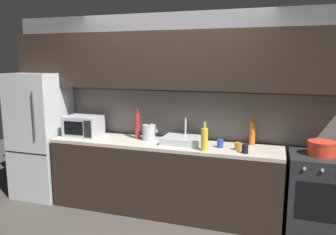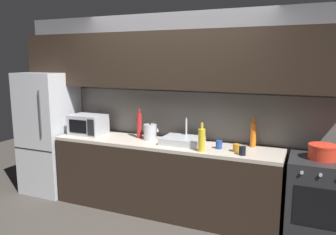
{
  "view_description": "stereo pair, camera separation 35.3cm",
  "coord_description": "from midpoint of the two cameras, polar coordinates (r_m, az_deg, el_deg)",
  "views": [
    {
      "loc": [
        1.29,
        -2.85,
        1.9
      ],
      "look_at": [
        0.07,
        0.9,
        1.22
      ],
      "focal_mm": 35.31,
      "sensor_mm": 36.0,
      "label": 1
    },
    {
      "loc": [
        1.62,
        -2.72,
        1.9
      ],
      "look_at": [
        0.07,
        0.9,
        1.22
      ],
      "focal_mm": 35.31,
      "sensor_mm": 36.0,
      "label": 2
    }
  ],
  "objects": [
    {
      "name": "back_wall",
      "position": [
        4.26,
        -1.97,
        5.1
      ],
      "size": [
        4.6,
        0.44,
        2.5
      ],
      "color": "slate",
      "rests_on": "ground"
    },
    {
      "name": "counter_run",
      "position": [
        4.22,
        -3.29,
        -10.28
      ],
      "size": [
        2.86,
        0.6,
        0.9
      ],
      "color": "black",
      "rests_on": "ground"
    },
    {
      "name": "refrigerator",
      "position": [
        5.03,
        -22.95,
        -2.81
      ],
      "size": [
        0.68,
        0.69,
        1.73
      ],
      "color": "#B7BABF",
      "rests_on": "ground"
    },
    {
      "name": "oven_range",
      "position": [
        3.97,
        21.87,
        -12.32
      ],
      "size": [
        0.6,
        0.62,
        0.9
      ],
      "color": "#232326",
      "rests_on": "ground"
    },
    {
      "name": "microwave",
      "position": [
        4.6,
        -16.53,
        -1.41
      ],
      "size": [
        0.46,
        0.35,
        0.27
      ],
      "color": "#A8AAAF",
      "rests_on": "counter_run"
    },
    {
      "name": "sink_basin",
      "position": [
        4.02,
        0.03,
        -3.94
      ],
      "size": [
        0.48,
        0.38,
        0.3
      ],
      "color": "#ADAFB5",
      "rests_on": "counter_run"
    },
    {
      "name": "kettle",
      "position": [
        4.19,
        -5.7,
        -2.61
      ],
      "size": [
        0.2,
        0.17,
        0.22
      ],
      "color": "#B7BABF",
      "rests_on": "counter_run"
    },
    {
      "name": "wine_bottle_orange",
      "position": [
        4.02,
        11.96,
        -2.62
      ],
      "size": [
        0.07,
        0.07,
        0.35
      ],
      "color": "orange",
      "rests_on": "counter_run"
    },
    {
      "name": "wine_bottle_red",
      "position": [
        4.29,
        -7.65,
        -1.47
      ],
      "size": [
        0.07,
        0.07,
        0.39
      ],
      "color": "#A82323",
      "rests_on": "counter_run"
    },
    {
      "name": "wine_bottle_yellow",
      "position": [
        3.69,
        3.59,
        -3.76
      ],
      "size": [
        0.08,
        0.08,
        0.33
      ],
      "color": "gold",
      "rests_on": "counter_run"
    },
    {
      "name": "mug_dark",
      "position": [
        3.66,
        10.48,
        -5.4
      ],
      "size": [
        0.07,
        0.07,
        0.1
      ],
      "primitive_type": "cylinder",
      "color": "black",
      "rests_on": "counter_run"
    },
    {
      "name": "mug_blue",
      "position": [
        3.86,
        6.42,
        -4.51
      ],
      "size": [
        0.07,
        0.07,
        0.1
      ],
      "primitive_type": "cylinder",
      "color": "#234299",
      "rests_on": "counter_run"
    },
    {
      "name": "mug_amber",
      "position": [
        3.78,
        9.38,
        -4.96
      ],
      "size": [
        0.08,
        0.08,
        0.09
      ],
      "primitive_type": "cylinder",
      "color": "#B27019",
      "rests_on": "counter_run"
    },
    {
      "name": "cooking_pot",
      "position": [
        3.81,
        22.63,
        -4.95
      ],
      "size": [
        0.28,
        0.28,
        0.15
      ],
      "color": "red",
      "rests_on": "oven_range"
    }
  ]
}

